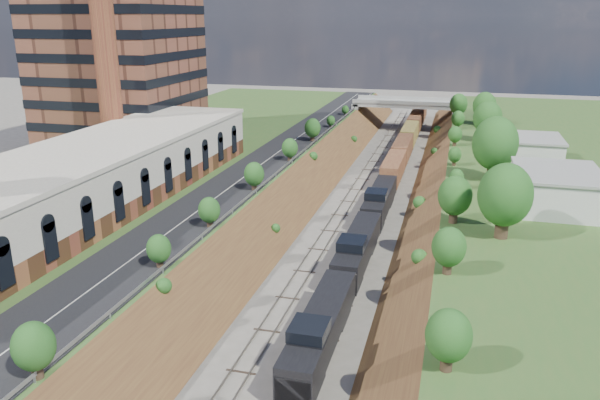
{
  "coord_description": "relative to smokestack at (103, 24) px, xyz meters",
  "views": [
    {
      "loc": [
        11.87,
        -17.58,
        26.12
      ],
      "look_at": [
        -4.69,
        43.73,
        6.0
      ],
      "focal_mm": 35.0,
      "sensor_mm": 36.0,
      "label": 1
    }
  ],
  "objects": [
    {
      "name": "tree_right_large",
      "position": [
        53.0,
        -16.0,
        -15.62
      ],
      "size": [
        5.25,
        5.25,
        7.61
      ],
      "color": "#473323",
      "rests_on": "platform_right"
    },
    {
      "name": "freight_train",
      "position": [
        38.6,
        24.95,
        -22.58
      ],
      "size": [
        2.77,
        127.17,
        4.55
      ],
      "color": "black",
      "rests_on": "ground"
    },
    {
      "name": "white_building_near",
      "position": [
        59.5,
        -4.0,
        -18.0
      ],
      "size": [
        9.0,
        12.0,
        4.0
      ],
      "primitive_type": "cube",
      "color": "silver",
      "rests_on": "platform_right"
    },
    {
      "name": "rail_left_track",
      "position": [
        33.4,
        4.0,
        -24.91
      ],
      "size": [
        1.58,
        180.0,
        0.18
      ],
      "primitive_type": "cube",
      "color": "gray",
      "rests_on": "ground"
    },
    {
      "name": "guardrail",
      "position": [
        24.6,
        3.8,
        -19.45
      ],
      "size": [
        0.1,
        171.0,
        0.7
      ],
      "color": "#99999E",
      "rests_on": "platform_left"
    },
    {
      "name": "rail_right_track",
      "position": [
        38.6,
        4.0,
        -24.91
      ],
      "size": [
        1.58,
        180.0,
        0.18
      ],
      "primitive_type": "cube",
      "color": "gray",
      "rests_on": "ground"
    },
    {
      "name": "platform_left",
      "position": [
        3.0,
        4.0,
        -22.5
      ],
      "size": [
        44.0,
        180.0,
        5.0
      ],
      "primitive_type": "cube",
      "color": "#376027",
      "rests_on": "ground"
    },
    {
      "name": "embankment_right",
      "position": [
        47.0,
        4.0,
        -25.0
      ],
      "size": [
        10.0,
        180.0,
        10.0
      ],
      "primitive_type": "cube",
      "rotation": [
        0.0,
        0.79,
        0.0
      ],
      "color": "brown",
      "rests_on": "ground"
    },
    {
      "name": "road",
      "position": [
        20.5,
        4.0,
        -19.95
      ],
      "size": [
        8.0,
        180.0,
        0.1
      ],
      "primitive_type": "cube",
      "color": "black",
      "rests_on": "platform_left"
    },
    {
      "name": "embankment_left",
      "position": [
        25.0,
        4.0,
        -25.0
      ],
      "size": [
        10.0,
        180.0,
        10.0
      ],
      "primitive_type": "cube",
      "rotation": [
        0.0,
        0.79,
        0.0
      ],
      "color": "brown",
      "rests_on": "ground"
    },
    {
      "name": "smokestack",
      "position": [
        0.0,
        0.0,
        0.0
      ],
      "size": [
        3.2,
        3.2,
        40.0
      ],
      "primitive_type": "cylinder",
      "color": "brown",
      "rests_on": "platform_left"
    },
    {
      "name": "white_building_far",
      "position": [
        59.0,
        18.0,
        -18.2
      ],
      "size": [
        8.0,
        10.0,
        3.6
      ],
      "primitive_type": "cube",
      "color": "silver",
      "rests_on": "platform_right"
    },
    {
      "name": "tree_left_crest",
      "position": [
        24.2,
        -36.0,
        -17.96
      ],
      "size": [
        2.45,
        2.45,
        3.55
      ],
      "color": "#473323",
      "rests_on": "platform_left"
    },
    {
      "name": "overpass",
      "position": [
        36.0,
        66.0,
        -20.08
      ],
      "size": [
        24.5,
        8.3,
        7.4
      ],
      "color": "gray",
      "rests_on": "ground"
    },
    {
      "name": "commercial_building",
      "position": [
        8.0,
        -18.0,
        -16.49
      ],
      "size": [
        14.3,
        62.3,
        7.0
      ],
      "color": "brown",
      "rests_on": "platform_left"
    }
  ]
}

